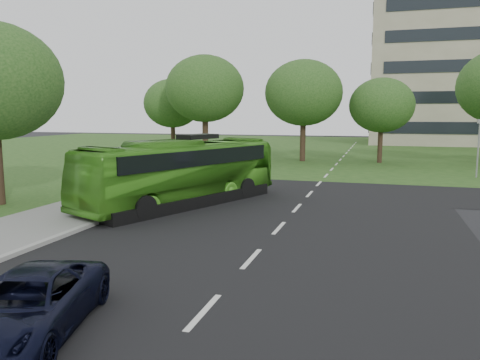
{
  "coord_description": "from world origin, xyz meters",
  "views": [
    {
      "loc": [
        3.6,
        -15.16,
        4.35
      ],
      "look_at": [
        -1.99,
        3.43,
        1.6
      ],
      "focal_mm": 35.0,
      "sensor_mm": 36.0,
      "label": 1
    }
  ],
  "objects_px": {
    "tree_park_a": "(205,89)",
    "tree_park_b": "(304,93)",
    "suv": "(27,305)",
    "camera_pole": "(479,140)",
    "tree_park_f": "(172,103)",
    "bus": "(182,172)",
    "tree_park_c": "(382,105)"
  },
  "relations": [
    {
      "from": "tree_park_f",
      "to": "bus",
      "type": "height_order",
      "value": "tree_park_f"
    },
    {
      "from": "tree_park_c",
      "to": "tree_park_b",
      "type": "bearing_deg",
      "value": -176.09
    },
    {
      "from": "tree_park_f",
      "to": "suv",
      "type": "xyz_separation_m",
      "value": [
        14.54,
        -38.31,
        -4.8
      ]
    },
    {
      "from": "tree_park_a",
      "to": "camera_pole",
      "type": "relative_size",
      "value": 2.47
    },
    {
      "from": "tree_park_f",
      "to": "camera_pole",
      "type": "distance_m",
      "value": 29.48
    },
    {
      "from": "tree_park_f",
      "to": "camera_pole",
      "type": "height_order",
      "value": "tree_park_f"
    },
    {
      "from": "tree_park_c",
      "to": "bus",
      "type": "relative_size",
      "value": 0.67
    },
    {
      "from": "tree_park_a",
      "to": "tree_park_f",
      "type": "bearing_deg",
      "value": 146.05
    },
    {
      "from": "tree_park_a",
      "to": "tree_park_c",
      "type": "height_order",
      "value": "tree_park_a"
    },
    {
      "from": "tree_park_c",
      "to": "tree_park_a",
      "type": "bearing_deg",
      "value": -175.16
    },
    {
      "from": "tree_park_a",
      "to": "tree_park_c",
      "type": "xyz_separation_m",
      "value": [
        16.12,
        1.37,
        -1.6
      ]
    },
    {
      "from": "tree_park_b",
      "to": "tree_park_c",
      "type": "xyz_separation_m",
      "value": [
        6.86,
        0.47,
        -1.14
      ]
    },
    {
      "from": "suv",
      "to": "camera_pole",
      "type": "xyz_separation_m",
      "value": [
        12.93,
        28.0,
        1.95
      ]
    },
    {
      "from": "tree_park_c",
      "to": "bus",
      "type": "height_order",
      "value": "tree_park_c"
    },
    {
      "from": "tree_park_f",
      "to": "suv",
      "type": "height_order",
      "value": "tree_park_f"
    },
    {
      "from": "tree_park_c",
      "to": "tree_park_f",
      "type": "bearing_deg",
      "value": 174.72
    },
    {
      "from": "tree_park_a",
      "to": "bus",
      "type": "xyz_separation_m",
      "value": [
        7.05,
        -21.6,
        -5.13
      ]
    },
    {
      "from": "camera_pole",
      "to": "tree_park_f",
      "type": "bearing_deg",
      "value": 172.7
    },
    {
      "from": "suv",
      "to": "tree_park_a",
      "type": "bearing_deg",
      "value": 90.75
    },
    {
      "from": "tree_park_f",
      "to": "tree_park_c",
      "type": "bearing_deg",
      "value": -5.28
    },
    {
      "from": "tree_park_a",
      "to": "tree_park_c",
      "type": "bearing_deg",
      "value": 4.84
    },
    {
      "from": "tree_park_a",
      "to": "tree_park_b",
      "type": "height_order",
      "value": "tree_park_a"
    },
    {
      "from": "tree_park_a",
      "to": "tree_park_b",
      "type": "distance_m",
      "value": 9.32
    },
    {
      "from": "tree_park_f",
      "to": "suv",
      "type": "distance_m",
      "value": 41.26
    },
    {
      "from": "tree_park_a",
      "to": "tree_park_b",
      "type": "relative_size",
      "value": 1.07
    },
    {
      "from": "tree_park_f",
      "to": "camera_pole",
      "type": "relative_size",
      "value": 2.0
    },
    {
      "from": "tree_park_a",
      "to": "tree_park_b",
      "type": "xyz_separation_m",
      "value": [
        9.26,
        0.9,
        -0.46
      ]
    },
    {
      "from": "tree_park_a",
      "to": "suv",
      "type": "height_order",
      "value": "tree_park_a"
    },
    {
      "from": "tree_park_f",
      "to": "camera_pole",
      "type": "bearing_deg",
      "value": -20.57
    },
    {
      "from": "tree_park_c",
      "to": "suv",
      "type": "distance_m",
      "value": 37.21
    },
    {
      "from": "bus",
      "to": "tree_park_a",
      "type": "bearing_deg",
      "value": 130.73
    },
    {
      "from": "tree_park_a",
      "to": "camera_pole",
      "type": "distance_m",
      "value": 23.97
    }
  ]
}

